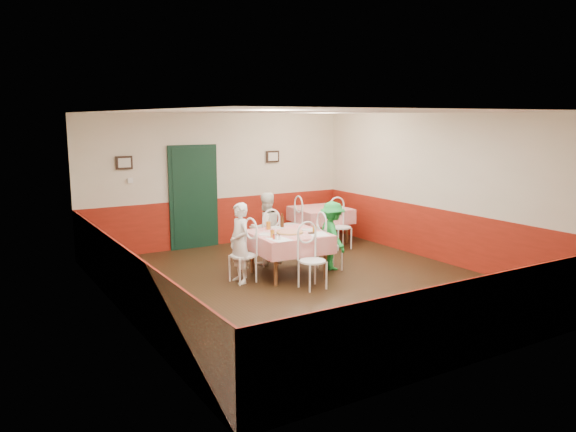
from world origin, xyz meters
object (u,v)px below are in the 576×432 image
chair_far (267,241)px  second_table (320,225)px  diner_right (332,236)px  main_table (288,254)px  beer_bottle (282,221)px  glass_b (315,229)px  wallet (312,233)px  chair_second_b (341,227)px  diner_left (240,243)px  chair_right (330,245)px  chair_near (313,261)px  pizza (290,232)px  diner_far (266,228)px  glass_a (272,234)px  glass_c (268,225)px  chair_left (243,256)px  chair_second_a (291,225)px

chair_far → second_table: bearing=-151.5°
second_table → diner_right: 2.28m
main_table → beer_bottle: bearing=72.9°
glass_b → second_table: bearing=53.4°
main_table → wallet: size_ratio=11.09×
chair_second_b → beer_bottle: bearing=-153.6°
diner_left → chair_right: bearing=86.2°
second_table → chair_second_b: 0.75m
chair_right → wallet: (-0.55, -0.24, 0.32)m
main_table → second_table: (2.00, 1.92, 0.00)m
chair_near → chair_second_b: (2.05, 2.02, 0.00)m
pizza → diner_far: 0.96m
chair_far → chair_near: same height
wallet → diner_far: (-0.24, 1.19, -0.10)m
glass_a → glass_c: glass_c is taller
chair_far → glass_c: bearing=64.1°
glass_c → beer_bottle: beer_bottle is taller
beer_bottle → glass_c: bearing=178.5°
second_table → diner_right: bearing=-119.1°
second_table → wallet: wallet is taller
chair_left → glass_a: (0.42, -0.27, 0.37)m
main_table → chair_second_b: chair_second_b is taller
main_table → chair_second_a: 2.29m
diner_right → chair_far: bearing=53.8°
chair_second_b → diner_far: 1.97m
glass_c → diner_far: (0.21, 0.48, -0.16)m
wallet → diner_far: 1.22m
chair_second_b → diner_far: bearing=-167.7°
chair_right → glass_c: (-1.00, 0.47, 0.38)m
chair_near → wallet: chair_near is taller
second_table → diner_far: (-1.94, -1.02, 0.30)m
main_table → glass_c: 0.64m
glass_b → glass_c: 0.86m
chair_far → beer_bottle: (0.07, -0.44, 0.43)m
chair_left → pizza: size_ratio=2.01×
diner_far → chair_right: bearing=128.8°
chair_second_b → diner_left: 3.11m
glass_a → wallet: 0.74m
beer_bottle → diner_left: bearing=-160.9°
main_table → chair_near: 0.85m
wallet → beer_bottle: bearing=107.4°
main_table → chair_left: (-0.85, 0.05, 0.08)m
chair_right → glass_c: 1.17m
chair_near → diner_far: 1.76m
chair_left → glass_a: size_ratio=7.14×
diner_left → beer_bottle: bearing=108.9°
chair_right → glass_b: chair_right is taller
chair_second_b → glass_b: chair_second_b is taller
glass_b → diner_far: (-0.32, 1.16, -0.15)m
chair_left → chair_second_b: bearing=105.7°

